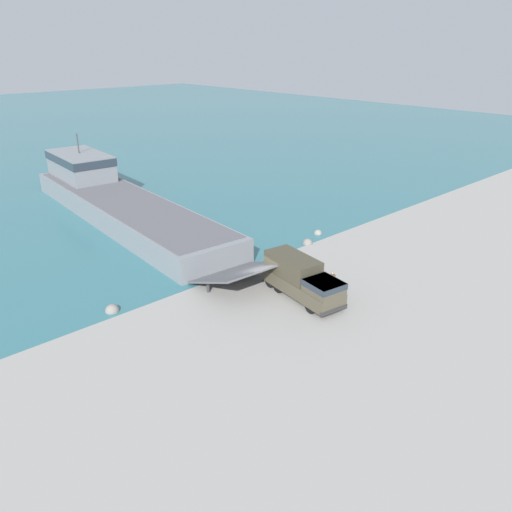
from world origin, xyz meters
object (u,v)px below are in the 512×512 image
object	(u,v)px
landing_craft	(114,197)
military_truck	(302,279)
soldier_on_ramp	(332,281)
mooring_bollard	(208,286)

from	to	relation	value
landing_craft	military_truck	world-z (taller)	landing_craft
military_truck	soldier_on_ramp	bearing A→B (deg)	72.78
military_truck	soldier_on_ramp	distance (m)	2.56
military_truck	landing_craft	bearing A→B (deg)	-170.17
soldier_on_ramp	mooring_bollard	world-z (taller)	soldier_on_ramp
landing_craft	soldier_on_ramp	size ratio (longest dim) A/B	23.66
landing_craft	mooring_bollard	size ratio (longest dim) A/B	45.63
landing_craft	mooring_bollard	world-z (taller)	landing_craft
military_truck	mooring_bollard	distance (m)	7.35
military_truck	mooring_bollard	xyz separation A→B (m)	(-4.81, 5.46, -1.02)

